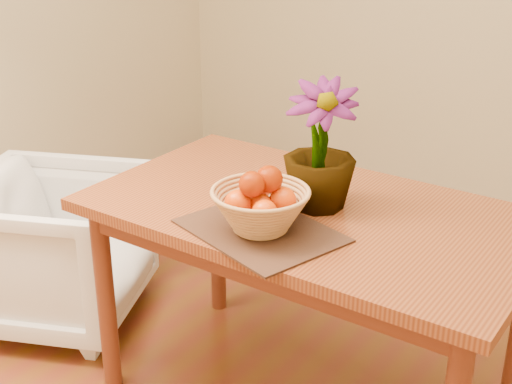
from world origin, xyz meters
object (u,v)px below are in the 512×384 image
Objects in this scene: armchair at (53,242)px; wicker_basket at (260,211)px; table at (309,232)px; potted_plant at (320,146)px.

wicker_basket is at bearing -119.73° from armchair.
potted_plant is at bearing 49.21° from table.
table is at bearing 82.43° from wicker_basket.
wicker_basket is 0.72× the size of potted_plant.
table is 2.03× the size of armchair.
armchair is (-1.15, -0.13, -0.61)m from potted_plant.
potted_plant is (0.02, 0.02, 0.29)m from table.
potted_plant is 0.58× the size of armchair.
table is 0.28m from wicker_basket.
armchair is (-1.13, -0.11, -0.32)m from table.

